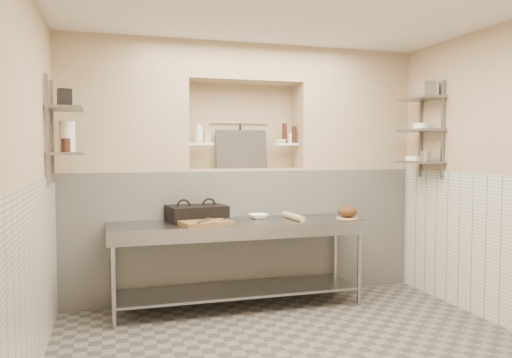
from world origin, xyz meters
name	(u,v)px	position (x,y,z in m)	size (l,w,h in m)	color
floor	(299,355)	(0.00, 0.00, -0.05)	(4.00, 3.90, 0.10)	#5F5A54
wall_left	(22,183)	(-2.05, 0.00, 1.40)	(0.10, 3.90, 2.80)	tan
wall_right	(508,175)	(2.05, 0.00, 1.40)	(0.10, 3.90, 2.80)	tan
wall_back	(238,170)	(0.00, 2.00, 1.40)	(4.00, 0.10, 2.80)	tan
wall_front	(476,204)	(0.00, -2.00, 1.40)	(4.00, 0.10, 2.80)	tan
backwall_lower	(244,231)	(0.00, 1.75, 0.70)	(4.00, 0.40, 1.40)	silver
alcove_sill	(244,170)	(0.00, 1.75, 1.41)	(1.30, 0.40, 0.02)	tan
backwall_pillar_left	(123,106)	(-1.33, 1.75, 2.10)	(1.35, 0.40, 1.40)	tan
backwall_pillar_right	(349,111)	(1.33, 1.75, 2.10)	(1.35, 0.40, 1.40)	tan
backwall_header	(244,64)	(0.00, 1.75, 2.60)	(1.30, 0.40, 0.40)	tan
wainscot_left	(34,283)	(-1.99, 0.00, 0.70)	(0.02, 3.90, 1.40)	silver
wainscot_right	(501,251)	(1.99, 0.00, 0.70)	(0.02, 3.90, 1.40)	silver
alcove_shelf_left	(200,144)	(-0.50, 1.75, 1.70)	(0.28, 0.16, 0.03)	white
alcove_shelf_right	(285,144)	(0.50, 1.75, 1.70)	(0.28, 0.16, 0.03)	white
utensil_rail	(240,123)	(0.00, 1.92, 1.95)	(0.02, 0.02, 0.70)	gray
hanging_steel	(240,137)	(0.00, 1.90, 1.78)	(0.02, 0.02, 0.30)	black
splash_panel	(241,149)	(0.00, 1.85, 1.64)	(0.60, 0.02, 0.45)	#383330
shelf_rail_left_a	(52,132)	(-1.98, 1.25, 1.80)	(0.03, 0.03, 0.95)	slate
shelf_rail_left_b	(47,130)	(-1.98, 0.85, 1.80)	(0.03, 0.03, 0.95)	slate
wall_shelf_left_lower	(66,153)	(-1.84, 1.05, 1.60)	(0.30, 0.50, 0.03)	slate
wall_shelf_left_upper	(65,109)	(-1.84, 1.05, 2.00)	(0.30, 0.50, 0.03)	slate
shelf_rail_right_a	(420,131)	(1.98, 1.25, 1.85)	(0.03, 0.03, 1.05)	slate
shelf_rail_right_b	(443,130)	(1.98, 0.85, 1.85)	(0.03, 0.03, 1.05)	slate
wall_shelf_right_lower	(420,162)	(1.84, 1.05, 1.50)	(0.30, 0.50, 0.03)	slate
wall_shelf_right_mid	(421,130)	(1.84, 1.05, 1.85)	(0.30, 0.50, 0.03)	slate
wall_shelf_right_upper	(421,98)	(1.84, 1.05, 2.20)	(0.30, 0.50, 0.03)	slate
prep_table	(238,246)	(-0.21, 1.18, 0.64)	(2.60, 0.70, 0.90)	gray
panini_press	(196,213)	(-0.61, 1.37, 0.98)	(0.63, 0.50, 0.16)	black
cutting_board	(205,223)	(-0.58, 1.04, 0.92)	(0.47, 0.33, 0.04)	brown
knife_blade	(233,218)	(-0.28, 1.14, 0.95)	(0.27, 0.03, 0.01)	gray
tongs	(203,220)	(-0.61, 0.97, 0.96)	(0.03, 0.03, 0.28)	gray
mixing_bowl	(258,216)	(0.05, 1.33, 0.93)	(0.21, 0.21, 0.05)	white
rolling_pin	(293,216)	(0.38, 1.16, 0.93)	(0.06, 0.06, 0.43)	tan
bread_board	(347,218)	(0.97, 1.07, 0.91)	(0.23, 0.23, 0.01)	tan
bread_loaf	(347,212)	(0.97, 1.07, 0.97)	(0.20, 0.20, 0.12)	#4C2D19
bottle_soap	(199,132)	(-0.52, 1.71, 1.83)	(0.09, 0.09, 0.24)	white
jar_alcove	(207,138)	(-0.42, 1.75, 1.77)	(0.07, 0.07, 0.11)	tan
bowl_alcove	(280,141)	(0.43, 1.73, 1.73)	(0.14, 0.14, 0.04)	white
condiment_a	(294,135)	(0.60, 1.73, 1.81)	(0.05, 0.05, 0.20)	black
condiment_b	(284,133)	(0.49, 1.75, 1.83)	(0.06, 0.06, 0.23)	black
condiment_c	(291,138)	(0.58, 1.77, 1.77)	(0.07, 0.07, 0.12)	white
jug_left	(67,137)	(-1.84, 1.19, 1.75)	(0.14, 0.14, 0.28)	white
jar_left	(66,145)	(-1.84, 1.00, 1.67)	(0.08, 0.08, 0.12)	black
box_left_upper	(65,98)	(-1.84, 0.98, 2.09)	(0.11, 0.11, 0.16)	black
bowl_right	(413,158)	(1.84, 1.18, 1.54)	(0.18, 0.18, 0.05)	white
canister_right	(425,156)	(1.84, 0.96, 1.57)	(0.11, 0.11, 0.11)	gray
bowl_right_mid	(421,126)	(1.84, 1.04, 1.89)	(0.18, 0.18, 0.06)	white
basket_right	(424,90)	(1.84, 1.00, 2.29)	(0.20, 0.24, 0.16)	gray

